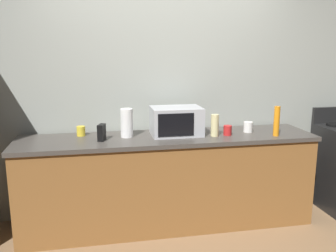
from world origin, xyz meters
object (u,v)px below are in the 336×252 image
Objects in this scene: mug_red at (228,130)px; bottle_dish_soap at (277,121)px; microwave at (176,121)px; cordless_phone at (102,132)px; paper_towel_roll at (127,123)px; mug_yellow at (81,131)px; bottle_hand_soap at (215,125)px; mug_white at (248,127)px.

bottle_dish_soap is at bearing -14.26° from mug_red.
microwave is 0.72m from cordless_phone.
microwave and paper_towel_roll have the same top height.
mug_red reaches higher than mug_yellow.
cordless_phone is at bearing -172.53° from microwave.
microwave is 1.78× the size of paper_towel_roll.
mug_white is at bearing 14.85° from bottle_hand_soap.
bottle_hand_soap is 2.25× the size of mug_yellow.
mug_red is at bearing 165.74° from bottle_dish_soap.
paper_towel_roll is 0.26m from cordless_phone.
paper_towel_roll reaches higher than mug_white.
bottle_hand_soap is 2.04× the size of mug_white.
cordless_phone is 0.52× the size of bottle_dish_soap.
cordless_phone is 1.45m from mug_white.
bottle_dish_soap is at bearing -9.94° from bottle_hand_soap.
bottle_dish_soap is 1.87m from mug_yellow.
mug_white is 1.09× the size of mug_red.
bottle_dish_soap is 3.03× the size of mug_red.
mug_red is (1.39, -0.24, 0.00)m from mug_yellow.
mug_yellow is (-1.25, 0.26, -0.06)m from bottle_hand_soap.
bottle_hand_soap reaches higher than mug_white.
microwave is at bearing 166.27° from bottle_dish_soap.
bottle_dish_soap is (0.93, -0.23, 0.01)m from microwave.
bottle_dish_soap is 0.47m from mug_red.
cordless_phone is 0.71× the size of bottle_hand_soap.
microwave is 0.37m from bottle_hand_soap.
bottle_dish_soap is at bearing -13.73° from microwave.
bottle_hand_soap is at bearing 170.06° from bottle_dish_soap.
paper_towel_roll is at bearing 178.79° from mug_white.
bottle_dish_soap is at bearing -11.02° from mug_yellow.
paper_towel_roll is 1.29× the size of bottle_hand_soap.
microwave reaches higher than mug_yellow.
paper_towel_roll is 2.90× the size of mug_yellow.
mug_red is (0.96, -0.12, -0.09)m from paper_towel_roll.
cordless_phone is at bearing -177.22° from mug_white.
cordless_phone is 1.06m from bottle_hand_soap.
mug_yellow is at bearing 149.59° from cordless_phone.
paper_towel_roll is at bearing 40.95° from cordless_phone.
microwave is at bearing -0.27° from paper_towel_roll.
bottle_hand_soap is (1.06, -0.03, 0.03)m from cordless_phone.
cordless_phone is 0.30m from mug_yellow.
mug_white is 0.27m from mug_red.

